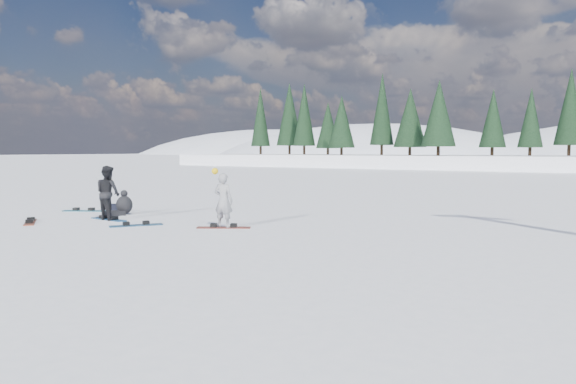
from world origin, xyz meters
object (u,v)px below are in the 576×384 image
Objects in this scene: snowboarder_man at (108,193)px; snowboarder_woman at (223,200)px; gear_bag at (115,208)px; snowboard_loose_b at (30,222)px; snowboard_loose_c at (84,211)px; seated_rider at (123,205)px; snowboard_loose_a at (136,225)px.

snowboarder_woman is at bearing -167.02° from snowboarder_man.
gear_bag reaches higher than snowboard_loose_b.
snowboard_loose_c is (-2.72, 1.15, -0.84)m from snowboarder_man.
seated_rider reaches higher than snowboard_loose_b.
snowboarder_woman is 7.01m from snowboard_loose_c.
gear_bag is 0.30× the size of snowboard_loose_c.
snowboarder_man is at bearing 87.46° from snowboard_loose_b.
snowboarder_woman is at bearing -33.14° from snowboard_loose_a.
snowboard_loose_c is at bearing -16.77° from snowboarder_man.
snowboarder_man is 2.18m from gear_bag.
gear_bag is (-5.66, 0.98, -0.64)m from snowboarder_woman.
gear_bag is at bearing -178.14° from seated_rider.
snowboarder_man is at bearing 109.09° from snowboard_loose_a.
snowboarder_man is 2.04m from snowboard_loose_a.
snowboard_loose_c is 1.00× the size of snowboard_loose_a.
snowboard_loose_a is 3.45m from snowboard_loose_b.
snowboarder_man is at bearing -37.24° from seated_rider.
snowboarder_woman is 4.25m from snowboarder_man.
snowboard_loose_a is at bearing -48.79° from snowboard_loose_c.
seated_rider is at bearing -26.60° from snowboard_loose_c.
seated_rider reaches higher than snowboard_loose_c.
snowboarder_man is at bearing -51.71° from snowboard_loose_c.
snowboarder_woman is 5.78m from gear_bag.
snowboard_loose_c is 3.17m from snowboard_loose_b.
snowboarder_woman is 1.13× the size of snowboard_loose_a.
seated_rider reaches higher than gear_bag.
snowboard_loose_b is (-0.68, -2.97, -0.30)m from seated_rider.
seated_rider is 2.38× the size of gear_bag.
snowboard_loose_c is at bearing 150.78° from snowboard_loose_b.
seated_rider is 0.72× the size of snowboard_loose_a.
snowboard_loose_a is (1.80, -0.50, -0.84)m from snowboarder_man.
snowboarder_woman is at bearing -34.08° from snowboard_loose_c.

